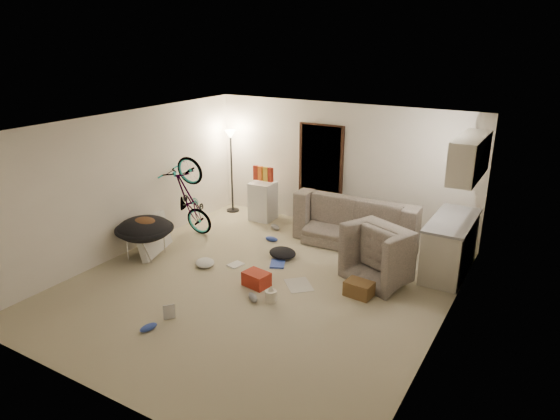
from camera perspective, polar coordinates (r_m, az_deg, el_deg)
The scene contains 38 objects.
floor at distance 7.93m, azimuth -2.41°, elevation -8.61°, with size 5.50×6.00×0.02m, color #B5AB8B.
ceiling at distance 7.11m, azimuth -2.70°, elevation 9.66°, with size 5.50×6.00×0.02m, color white.
wall_back at distance 9.97m, azimuth 6.93°, elevation 4.95°, with size 5.50×0.02×2.50m, color white.
wall_front at distance 5.37m, azimuth -20.51°, elevation -9.16°, with size 5.50×0.02×2.50m, color white.
wall_left at distance 9.16m, azimuth -17.22°, elevation 2.92°, with size 0.02×6.00×2.50m, color white.
wall_right at distance 6.44m, azimuth 18.59°, elevation -4.10°, with size 0.02×6.00×2.50m, color white.
doorway at distance 10.15m, azimuth 4.72°, elevation 3.95°, with size 0.85×0.10×2.04m, color black.
door_trim at distance 10.13m, azimuth 4.64°, elevation 3.91°, with size 0.97×0.04×2.10m, color #361D12.
floor_lamp at distance 10.82m, azimuth -5.62°, elevation 6.45°, with size 0.28×0.28×1.81m.
kitchen_counter at distance 8.63m, azimuth 18.84°, elevation -3.99°, with size 0.60×1.50×0.88m, color beige.
counter_top at distance 8.46m, azimuth 19.18°, elevation -1.12°, with size 0.64×1.54×0.04m, color gray.
kitchen_uppers at distance 8.15m, azimuth 20.87°, elevation 5.66°, with size 0.38×1.40×0.65m, color beige.
sofa at distance 9.51m, azimuth 9.01°, elevation -1.63°, with size 2.33×0.91×0.68m, color #363E37.
armchair at distance 8.23m, azimuth 12.62°, elevation -5.26°, with size 1.05×0.92×0.68m, color #363E37.
bicycle at distance 9.84m, azimuth -10.26°, elevation -0.42°, with size 0.57×1.63×0.86m, color black.
book_asset at distance 7.20m, azimuth -13.14°, elevation -12.09°, with size 0.16×0.22×0.02m, color #A42918.
mini_fridge at distance 10.51m, azimuth -1.96°, elevation 1.03°, with size 0.48×0.48×0.81m, color white.
snack_box_0 at distance 10.43m, azimuth -2.79°, elevation 4.29°, with size 0.10×0.07×0.30m, color #A42918.
snack_box_1 at distance 10.37m, azimuth -2.23°, elevation 4.20°, with size 0.10×0.07×0.30m, color orange.
snack_box_2 at distance 10.30m, azimuth -1.67°, elevation 4.12°, with size 0.10×0.07×0.30m, color gold.
snack_box_3 at distance 10.24m, azimuth -1.10°, elevation 4.03°, with size 0.10×0.07×0.30m, color #A42918.
saucer_chair at distance 9.03m, azimuth -15.18°, elevation -2.64°, with size 1.02×1.02×0.72m.
hoodie at distance 8.90m, azimuth -15.21°, elevation -1.54°, with size 0.48×0.40×0.22m, color #55341D.
sofa_drape at distance 9.80m, azimuth 3.92°, elevation 0.46°, with size 0.56×0.46×0.28m, color black.
tv_box at distance 9.20m, azimuth -14.26°, elevation -2.87°, with size 0.12×0.97×0.64m, color silver.
drink_case_a at distance 7.65m, azimuth 9.02°, elevation -8.88°, with size 0.40×0.29×0.23m, color brown.
drink_case_b at distance 7.85m, azimuth -2.70°, elevation -7.89°, with size 0.39×0.29×0.23m, color #A42918.
juicer at distance 7.42m, azimuth -1.05°, elevation -9.70°, with size 0.17×0.17×0.25m.
newspaper at distance 7.91m, azimuth 2.16°, elevation -8.56°, with size 0.37×0.48×0.01m, color #B9B6AB.
book_blue at distance 8.56m, azimuth -0.29°, elevation -6.17°, with size 0.24×0.33×0.03m, color #2F47AC.
book_white at distance 8.57m, azimuth -5.08°, elevation -6.25°, with size 0.20×0.26×0.02m, color silver.
shoe_0 at distance 9.49m, azimuth -0.97°, elevation -3.33°, with size 0.26×0.10×0.09m, color #2F47AC.
shoe_1 at distance 10.05m, azimuth -0.56°, elevation -1.96°, with size 0.28×0.11×0.10m, color slate.
shoe_2 at distance 7.00m, azimuth -14.81°, elevation -12.84°, with size 0.25×0.10×0.09m, color #2F47AC.
shoe_3 at distance 7.48m, azimuth -3.13°, elevation -9.93°, with size 0.28×0.11×0.10m, color slate.
clothes_lump_a at distance 8.81m, azimuth 0.29°, elevation -4.93°, with size 0.50×0.43×0.16m, color black.
clothes_lump_b at distance 8.65m, azimuth 8.94°, elevation -5.74°, with size 0.46×0.40×0.14m, color black.
clothes_lump_c at distance 8.60m, azimuth -8.58°, elevation -5.98°, with size 0.37×0.32×0.12m, color silver.
Camera 1 is at (3.84, -5.86, 3.70)m, focal length 32.00 mm.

